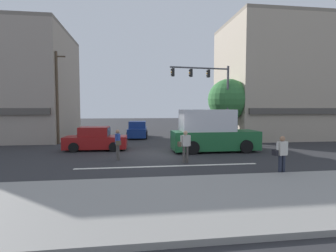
# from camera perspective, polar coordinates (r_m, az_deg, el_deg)

# --- Properties ---
(ground_plane) EXTENTS (120.00, 120.00, 0.00)m
(ground_plane) POSITION_cam_1_polar(r_m,az_deg,el_deg) (16.37, -1.53, -6.09)
(ground_plane) COLOR #2B2B2D
(lane_marking_stripe) EXTENTS (9.00, 0.24, 0.01)m
(lane_marking_stripe) POSITION_cam_1_polar(r_m,az_deg,el_deg) (12.96, 0.19, -8.72)
(lane_marking_stripe) COLOR silver
(lane_marking_stripe) RESTS_ON ground
(sidewalk_curb) EXTENTS (40.00, 5.00, 0.16)m
(sidewalk_curb) POSITION_cam_1_polar(r_m,az_deg,el_deg) (8.20, 5.27, -15.71)
(sidewalk_curb) COLOR gray
(sidewalk_curb) RESTS_ON ground
(building_left_block) EXTENTS (11.64, 10.35, 10.04)m
(building_left_block) POSITION_cam_1_polar(r_m,az_deg,el_deg) (28.87, -32.12, 7.62)
(building_left_block) COLOR gray
(building_left_block) RESTS_ON ground
(building_right_corner) EXTENTS (12.53, 8.45, 11.07)m
(building_right_corner) POSITION_cam_1_polar(r_m,az_deg,el_deg) (28.77, 24.65, 8.90)
(building_right_corner) COLOR tan
(building_right_corner) RESTS_ON ground
(street_tree) EXTENTS (3.49, 3.49, 5.34)m
(street_tree) POSITION_cam_1_polar(r_m,az_deg,el_deg) (23.13, 13.00, 5.63)
(street_tree) COLOR #4C3823
(street_tree) RESTS_ON ground
(utility_pole_near_left) EXTENTS (1.40, 0.22, 7.28)m
(utility_pole_near_left) POSITION_cam_1_polar(r_m,az_deg,el_deg) (22.51, -23.00, 6.00)
(utility_pole_near_left) COLOR brown
(utility_pole_near_left) RESTS_ON ground
(traffic_light_mast) EXTENTS (4.87, 0.71, 6.20)m
(traffic_light_mast) POSITION_cam_1_polar(r_m,az_deg,el_deg) (21.13, 9.69, 7.80)
(traffic_light_mast) COLOR #47474C
(traffic_light_mast) RESTS_ON ground
(box_truck_crossing_rightbound) EXTENTS (5.62, 2.28, 2.75)m
(box_truck_crossing_rightbound) POSITION_cam_1_polar(r_m,az_deg,el_deg) (17.39, 9.51, -1.39)
(box_truck_crossing_rightbound) COLOR #1E6033
(box_truck_crossing_rightbound) RESTS_ON ground
(sedan_waiting_far) EXTENTS (2.11, 4.21, 1.58)m
(sedan_waiting_far) POSITION_cam_1_polar(r_m,az_deg,el_deg) (25.51, -6.65, -0.93)
(sedan_waiting_far) COLOR navy
(sedan_waiting_far) RESTS_ON ground
(sedan_approaching_near) EXTENTS (4.16, 1.99, 1.58)m
(sedan_approaching_near) POSITION_cam_1_polar(r_m,az_deg,el_deg) (18.41, -15.46, -2.88)
(sedan_approaching_near) COLOR maroon
(sedan_approaching_near) RESTS_ON ground
(pedestrian_foreground_with_bag) EXTENTS (0.69, 0.30, 1.67)m
(pedestrian_foreground_with_bag) POSITION_cam_1_polar(r_m,az_deg,el_deg) (12.03, 23.48, -5.42)
(pedestrian_foreground_with_bag) COLOR #232838
(pedestrian_foreground_with_bag) RESTS_ON ground
(pedestrian_mid_crossing) EXTENTS (0.69, 0.30, 1.67)m
(pedestrian_mid_crossing) POSITION_cam_1_polar(r_m,az_deg,el_deg) (13.65, 3.73, -4.04)
(pedestrian_mid_crossing) COLOR #4C4742
(pedestrian_mid_crossing) RESTS_ON ground
(pedestrian_far_side) EXTENTS (0.35, 0.69, 1.67)m
(pedestrian_far_side) POSITION_cam_1_polar(r_m,az_deg,el_deg) (14.55, -10.87, -3.61)
(pedestrian_far_side) COLOR #4C4742
(pedestrian_far_side) RESTS_ON ground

